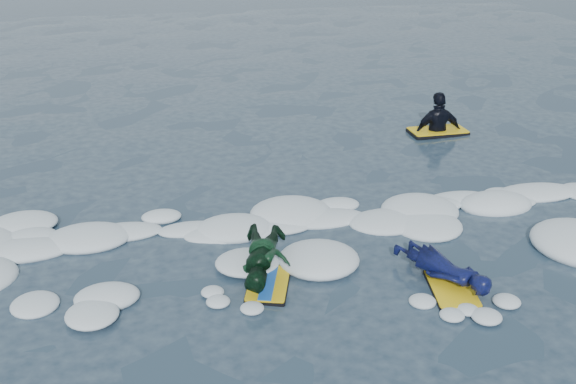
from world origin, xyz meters
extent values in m
plane|color=#19283D|center=(0.00, 0.00, 0.00)|extent=(120.00, 120.00, 0.00)
cube|color=black|center=(2.62, -0.83, 0.03)|extent=(0.66, 1.00, 0.05)
cube|color=yellow|center=(2.62, -0.83, 0.06)|extent=(0.64, 0.98, 0.02)
imported|color=#0D115D|center=(2.62, -0.58, 0.20)|extent=(1.02, 1.47, 0.33)
cube|color=black|center=(0.50, -0.26, 0.03)|extent=(0.73, 0.99, 0.04)
cube|color=yellow|center=(0.50, -0.26, 0.06)|extent=(0.71, 0.97, 0.02)
cube|color=blue|center=(0.50, -0.26, 0.07)|extent=(0.41, 0.85, 0.01)
imported|color=#0F381D|center=(0.50, -0.06, 0.28)|extent=(1.03, 1.46, 0.50)
cube|color=black|center=(4.89, 4.86, 0.04)|extent=(1.13, 0.63, 0.06)
cube|color=yellow|center=(4.89, 4.86, 0.08)|extent=(1.11, 0.61, 0.02)
imported|color=black|center=(4.89, 4.86, -0.01)|extent=(1.00, 0.44, 1.68)
camera|label=1|loc=(-0.90, -7.71, 4.44)|focal=45.00mm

